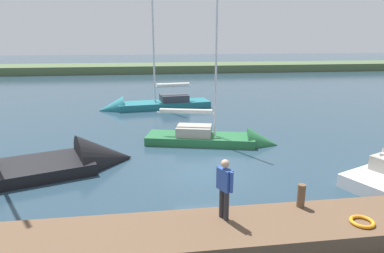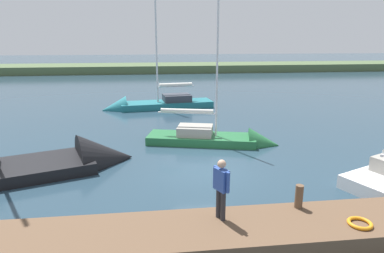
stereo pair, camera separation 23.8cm
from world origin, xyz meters
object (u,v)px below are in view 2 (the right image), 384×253
Objects in this scene: life_ring_buoy at (360,223)px; sailboat_mid_channel at (151,107)px; person_on_dock at (221,185)px; sailboat_near_dock at (222,142)px; sailboat_outer_mooring at (39,169)px; mooring_post_near at (299,196)px.

sailboat_mid_channel is (5.59, -19.12, -0.50)m from life_ring_buoy.
person_on_dock is (-1.89, 18.33, 1.47)m from sailboat_mid_channel.
sailboat_outer_mooring is at bearing -146.36° from sailboat_near_dock.
sailboat_mid_channel is 0.72× the size of sailboat_outer_mooring.
sailboat_mid_channel is 5.23× the size of person_on_dock.
person_on_dock reaches higher than mooring_post_near.
sailboat_near_dock is at bearing -127.74° from person_on_dock.
mooring_post_near is 2.56m from person_on_dock.
life_ring_buoy is (-1.25, 1.14, -0.31)m from mooring_post_near.
mooring_post_near is at bearing -42.31° from life_ring_buoy.
mooring_post_near is 0.41× the size of person_on_dock.
sailboat_near_dock reaches higher than life_ring_buoy.
mooring_post_near is 0.06× the size of sailboat_outer_mooring.
sailboat_outer_mooring is at bearing -65.80° from person_on_dock.
sailboat_near_dock reaches higher than mooring_post_near.
life_ring_buoy is 0.08× the size of sailboat_near_dock.
life_ring_buoy is 12.15m from sailboat_outer_mooring.
mooring_post_near is 0.08× the size of sailboat_mid_channel.
sailboat_near_dock reaches higher than person_on_dock.
sailboat_outer_mooring reaches higher than life_ring_buoy.
sailboat_mid_channel is 13.60m from sailboat_outer_mooring.
sailboat_mid_channel is (4.33, -17.98, -0.81)m from mooring_post_near.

